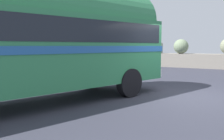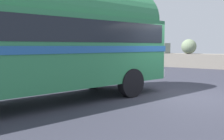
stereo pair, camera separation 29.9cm
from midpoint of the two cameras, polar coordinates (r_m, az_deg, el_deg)
ground at (r=8.56m, az=18.52°, el=-6.20°), size 32.00×26.00×0.02m
vintage_coach at (r=7.47m, az=-15.03°, el=7.96°), size 4.89×8.90×3.70m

